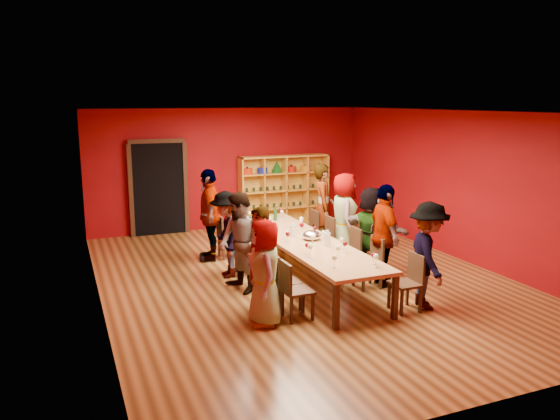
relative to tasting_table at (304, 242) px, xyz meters
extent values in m
cube|color=brown|center=(0.00, 0.00, -0.71)|extent=(7.10, 9.10, 0.02)
cube|color=#6F0509|center=(0.00, 4.51, 0.80)|extent=(7.10, 0.02, 3.00)
cube|color=#6F0509|center=(0.00, -4.51, 0.80)|extent=(7.10, 0.02, 3.00)
cube|color=#6F0509|center=(-3.51, 0.00, 0.80)|extent=(0.02, 9.10, 3.00)
cube|color=#6F0509|center=(3.51, 0.00, 0.80)|extent=(0.02, 9.10, 3.00)
cube|color=white|center=(0.00, 0.00, 2.31)|extent=(7.10, 9.10, 0.02)
cube|color=#AE7848|center=(0.00, 0.00, 0.02)|extent=(1.10, 4.50, 0.06)
cube|color=black|center=(-0.49, -2.17, -0.35)|extent=(0.08, 0.08, 0.69)
cube|color=black|center=(-0.49, 2.17, -0.35)|extent=(0.08, 0.08, 0.69)
cube|color=black|center=(0.49, -2.17, -0.35)|extent=(0.08, 0.08, 0.69)
cube|color=black|center=(0.49, 2.17, -0.35)|extent=(0.08, 0.08, 0.69)
cube|color=black|center=(-1.80, 4.44, 0.40)|extent=(1.20, 0.14, 2.20)
cube|color=black|center=(-1.80, 4.37, 1.55)|extent=(1.32, 0.06, 0.10)
cube|color=black|center=(-2.45, 4.37, 0.40)|extent=(0.10, 0.06, 2.20)
cube|color=black|center=(-1.15, 4.37, 0.40)|extent=(0.10, 0.06, 2.20)
cube|color=gold|center=(0.22, 4.28, 0.20)|extent=(0.04, 0.40, 1.80)
cube|color=gold|center=(2.58, 4.28, 0.20)|extent=(0.04, 0.40, 1.80)
cube|color=gold|center=(1.40, 4.28, 1.08)|extent=(2.40, 0.40, 0.04)
cube|color=gold|center=(1.40, 4.28, -0.68)|extent=(2.40, 0.40, 0.04)
cube|color=gold|center=(1.40, 4.47, 0.20)|extent=(2.40, 0.02, 1.80)
cube|color=gold|center=(1.40, 4.28, -0.25)|extent=(2.36, 0.38, 0.03)
cube|color=gold|center=(1.40, 4.28, 0.20)|extent=(2.36, 0.38, 0.03)
cube|color=gold|center=(1.40, 4.28, 0.65)|extent=(2.36, 0.38, 0.03)
cube|color=gold|center=(0.80, 4.28, 0.20)|extent=(0.03, 0.38, 1.76)
cube|color=gold|center=(1.40, 4.28, 0.20)|extent=(0.03, 0.38, 1.76)
cube|color=gold|center=(2.00, 4.28, 0.20)|extent=(0.03, 0.38, 1.76)
cylinder|color=red|center=(0.40, 4.28, 0.74)|extent=(0.26, 0.26, 0.15)
sphere|color=black|center=(0.40, 4.28, 0.84)|extent=(0.05, 0.05, 0.05)
cylinder|color=#162499|center=(0.80, 4.28, 0.74)|extent=(0.26, 0.26, 0.15)
sphere|color=black|center=(0.80, 4.28, 0.84)|extent=(0.05, 0.05, 0.05)
cylinder|color=#175C1E|center=(1.20, 4.28, 0.71)|extent=(0.26, 0.26, 0.08)
cone|color=#175C1E|center=(1.20, 4.28, 0.86)|extent=(0.24, 0.24, 0.22)
cylinder|color=#9F2012|center=(1.60, 4.28, 0.74)|extent=(0.26, 0.26, 0.15)
sphere|color=black|center=(1.60, 4.28, 0.84)|extent=(0.05, 0.05, 0.05)
cylinder|color=#C78417|center=(2.00, 4.28, 0.74)|extent=(0.26, 0.26, 0.15)
sphere|color=black|center=(2.00, 4.28, 0.84)|extent=(0.05, 0.05, 0.05)
cylinder|color=red|center=(2.40, 4.28, 0.74)|extent=(0.26, 0.26, 0.15)
sphere|color=black|center=(2.40, 4.28, 0.84)|extent=(0.05, 0.05, 0.05)
cylinder|color=black|center=(0.38, 4.28, -0.18)|extent=(0.07, 0.07, 0.10)
cylinder|color=black|center=(0.56, 4.28, -0.18)|extent=(0.07, 0.07, 0.10)
cylinder|color=black|center=(0.75, 4.28, -0.18)|extent=(0.07, 0.07, 0.10)
cylinder|color=black|center=(0.93, 4.28, -0.18)|extent=(0.07, 0.07, 0.10)
cylinder|color=black|center=(1.12, 4.28, -0.18)|extent=(0.07, 0.07, 0.10)
cylinder|color=black|center=(1.30, 4.28, -0.18)|extent=(0.07, 0.07, 0.10)
cylinder|color=black|center=(1.49, 4.28, -0.18)|extent=(0.07, 0.07, 0.10)
cylinder|color=black|center=(1.67, 4.28, -0.18)|extent=(0.07, 0.07, 0.10)
cylinder|color=black|center=(1.86, 4.28, -0.18)|extent=(0.07, 0.07, 0.10)
cylinder|color=black|center=(2.04, 4.28, -0.18)|extent=(0.07, 0.07, 0.10)
cylinder|color=black|center=(2.23, 4.28, -0.18)|extent=(0.07, 0.07, 0.10)
cylinder|color=black|center=(2.42, 4.28, -0.18)|extent=(0.07, 0.07, 0.10)
cylinder|color=black|center=(0.38, 4.28, 0.27)|extent=(0.07, 0.07, 0.10)
cylinder|color=black|center=(0.56, 4.28, 0.27)|extent=(0.07, 0.07, 0.10)
cylinder|color=black|center=(0.75, 4.28, 0.27)|extent=(0.07, 0.07, 0.10)
cylinder|color=black|center=(0.93, 4.28, 0.27)|extent=(0.07, 0.07, 0.10)
cylinder|color=black|center=(1.12, 4.28, 0.27)|extent=(0.07, 0.07, 0.10)
cylinder|color=black|center=(1.30, 4.28, 0.27)|extent=(0.07, 0.07, 0.10)
cylinder|color=black|center=(1.49, 4.28, 0.27)|extent=(0.07, 0.07, 0.10)
cylinder|color=black|center=(1.67, 4.28, 0.27)|extent=(0.07, 0.07, 0.10)
cylinder|color=black|center=(1.86, 4.28, 0.27)|extent=(0.07, 0.07, 0.10)
cylinder|color=black|center=(2.04, 4.28, 0.27)|extent=(0.07, 0.07, 0.10)
cylinder|color=black|center=(2.23, 4.28, 0.27)|extent=(0.07, 0.07, 0.10)
cylinder|color=black|center=(2.42, 4.28, 0.27)|extent=(0.07, 0.07, 0.10)
cube|color=black|center=(-0.83, -1.59, -0.27)|extent=(0.42, 0.42, 0.04)
cube|color=black|center=(-1.02, -1.59, -0.03)|extent=(0.04, 0.40, 0.44)
cube|color=black|center=(-1.00, -1.76, -0.49)|extent=(0.04, 0.04, 0.41)
cube|color=black|center=(-0.66, -1.76, -0.49)|extent=(0.04, 0.04, 0.41)
cube|color=black|center=(-1.00, -1.42, -0.49)|extent=(0.04, 0.04, 0.41)
cube|color=black|center=(-0.66, -1.42, -0.49)|extent=(0.04, 0.04, 0.41)
imported|color=#141C37|center=(-1.35, -1.59, 0.08)|extent=(0.53, 0.82, 1.56)
cube|color=black|center=(-0.83, -1.15, -0.27)|extent=(0.42, 0.42, 0.04)
cube|color=black|center=(-1.02, -1.15, -0.03)|extent=(0.04, 0.40, 0.44)
cube|color=black|center=(-1.00, -1.32, -0.49)|extent=(0.04, 0.04, 0.41)
cube|color=black|center=(-0.66, -1.32, -0.49)|extent=(0.04, 0.04, 0.41)
cube|color=black|center=(-1.00, -0.98, -0.49)|extent=(0.04, 0.04, 0.41)
cube|color=black|center=(-0.66, -0.98, -0.49)|extent=(0.04, 0.04, 0.41)
imported|color=#5D8BC1|center=(-1.27, -1.15, 0.13)|extent=(0.45, 0.61, 1.65)
cube|color=black|center=(-0.83, -0.15, -0.27)|extent=(0.42, 0.42, 0.04)
cube|color=black|center=(-1.02, -0.15, -0.03)|extent=(0.04, 0.40, 0.44)
cube|color=black|center=(-1.00, -0.32, -0.49)|extent=(0.04, 0.04, 0.41)
cube|color=black|center=(-0.66, -0.32, -0.49)|extent=(0.04, 0.04, 0.41)
cube|color=black|center=(-1.00, 0.02, -0.49)|extent=(0.04, 0.04, 0.41)
cube|color=black|center=(-0.66, 0.02, -0.49)|extent=(0.04, 0.04, 0.41)
imported|color=pink|center=(-1.25, -0.15, 0.15)|extent=(0.62, 0.90, 1.70)
cube|color=black|center=(-0.83, 0.71, -0.27)|extent=(0.42, 0.42, 0.04)
cube|color=black|center=(-1.02, 0.71, -0.03)|extent=(0.04, 0.40, 0.44)
cube|color=black|center=(-1.00, 0.54, -0.49)|extent=(0.04, 0.04, 0.41)
cube|color=black|center=(-0.66, 0.54, -0.49)|extent=(0.04, 0.04, 0.41)
cube|color=black|center=(-1.00, 0.88, -0.49)|extent=(0.04, 0.04, 0.41)
cube|color=black|center=(-0.66, 0.88, -0.49)|extent=(0.04, 0.04, 0.41)
imported|color=#5471AD|center=(-1.23, 0.71, 0.10)|extent=(0.52, 1.06, 1.59)
cube|color=black|center=(-0.83, 1.87, -0.27)|extent=(0.42, 0.42, 0.04)
cube|color=black|center=(-1.02, 1.87, -0.03)|extent=(0.04, 0.40, 0.44)
cube|color=black|center=(-1.00, 1.70, -0.49)|extent=(0.04, 0.04, 0.41)
cube|color=black|center=(-0.66, 1.70, -0.49)|extent=(0.04, 0.04, 0.41)
cube|color=black|center=(-1.00, 2.04, -0.49)|extent=(0.04, 0.04, 0.41)
cube|color=black|center=(-0.66, 2.04, -0.49)|extent=(0.04, 0.04, 0.41)
imported|color=#5F90C4|center=(-1.23, 1.87, 0.23)|extent=(0.73, 1.18, 1.86)
cube|color=black|center=(0.83, -1.93, -0.27)|extent=(0.42, 0.42, 0.04)
cube|color=black|center=(1.02, -1.93, -0.03)|extent=(0.04, 0.40, 0.44)
cube|color=black|center=(0.66, -2.10, -0.49)|extent=(0.04, 0.04, 0.41)
cube|color=black|center=(1.00, -2.10, -0.49)|extent=(0.04, 0.04, 0.41)
cube|color=black|center=(0.66, -1.76, -0.49)|extent=(0.04, 0.04, 0.41)
cube|color=black|center=(1.00, -1.76, -0.49)|extent=(0.04, 0.04, 0.41)
imported|color=pink|center=(1.23, -1.93, 0.14)|extent=(0.81, 1.17, 1.68)
cube|color=black|center=(0.83, -0.82, -0.27)|extent=(0.42, 0.42, 0.04)
cube|color=black|center=(1.02, -0.82, -0.03)|extent=(0.04, 0.40, 0.44)
cube|color=black|center=(0.66, -0.99, -0.49)|extent=(0.04, 0.04, 0.41)
cube|color=black|center=(1.00, -0.99, -0.49)|extent=(0.04, 0.04, 0.41)
cube|color=black|center=(0.66, -0.65, -0.49)|extent=(0.04, 0.04, 0.41)
cube|color=black|center=(1.00, -0.65, -0.49)|extent=(0.04, 0.04, 0.41)
imported|color=#5272A8|center=(1.15, -0.82, 0.20)|extent=(0.66, 1.12, 1.80)
cube|color=black|center=(0.83, -0.08, -0.27)|extent=(0.42, 0.42, 0.04)
cube|color=black|center=(1.02, -0.08, -0.03)|extent=(0.04, 0.40, 0.44)
cube|color=black|center=(0.66, -0.25, -0.49)|extent=(0.04, 0.04, 0.41)
cube|color=black|center=(1.00, -0.25, -0.49)|extent=(0.04, 0.04, 0.41)
cube|color=black|center=(0.66, 0.09, -0.49)|extent=(0.04, 0.04, 0.41)
cube|color=black|center=(1.00, 0.09, -0.49)|extent=(0.04, 0.04, 0.41)
imported|color=#5875B5|center=(1.34, -0.08, 0.12)|extent=(0.78, 1.58, 1.63)
cube|color=black|center=(0.83, 0.95, -0.27)|extent=(0.42, 0.42, 0.04)
cube|color=black|center=(1.02, 0.95, -0.03)|extent=(0.04, 0.40, 0.44)
cube|color=black|center=(0.66, 0.78, -0.49)|extent=(0.04, 0.04, 0.41)
cube|color=black|center=(1.00, 0.78, -0.49)|extent=(0.04, 0.04, 0.41)
cube|color=black|center=(0.66, 1.12, -0.49)|extent=(0.04, 0.04, 0.41)
cube|color=black|center=(1.00, 1.12, -0.49)|extent=(0.04, 0.04, 0.41)
imported|color=white|center=(1.33, 0.95, 0.18)|extent=(0.72, 0.96, 1.76)
cube|color=black|center=(0.83, 1.70, -0.27)|extent=(0.42, 0.42, 0.04)
cube|color=black|center=(1.02, 1.70, -0.03)|extent=(0.04, 0.40, 0.44)
cube|color=black|center=(0.66, 1.53, -0.49)|extent=(0.04, 0.04, 0.41)
cube|color=black|center=(1.00, 1.53, -0.49)|extent=(0.04, 0.04, 0.41)
cube|color=black|center=(0.66, 1.87, -0.49)|extent=(0.04, 0.04, 0.41)
cube|color=black|center=(1.00, 1.87, -0.49)|extent=(0.04, 0.04, 0.41)
imported|color=silver|center=(1.23, 1.70, 0.24)|extent=(0.74, 0.83, 1.87)
cylinder|color=silver|center=(0.36, 0.90, 0.06)|extent=(0.07, 0.07, 0.01)
cylinder|color=silver|center=(0.36, 0.90, 0.12)|extent=(0.01, 0.01, 0.11)
ellipsoid|color=beige|center=(0.36, 0.90, 0.21)|extent=(0.08, 0.08, 0.10)
cylinder|color=silver|center=(0.30, 0.18, 0.05)|extent=(0.06, 0.06, 0.01)
cylinder|color=silver|center=(0.30, 0.18, 0.11)|extent=(0.01, 0.01, 0.10)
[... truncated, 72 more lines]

